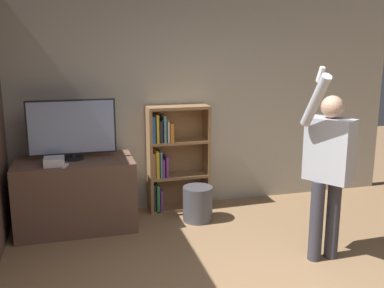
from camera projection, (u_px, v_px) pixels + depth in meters
name	position (u px, v px, depth m)	size (l,w,h in m)	color
wall_back	(174.00, 102.00, 5.64)	(6.01, 0.06, 2.70)	#B2AD9E
tv_ledge	(76.00, 194.00, 5.09)	(1.31, 0.71, 0.80)	brown
television	(72.00, 129.00, 4.95)	(0.96, 0.22, 0.67)	black
game_console	(54.00, 161.00, 4.77)	(0.21, 0.21, 0.09)	white
remote_loose	(65.00, 166.00, 4.73)	(0.08, 0.14, 0.02)	white
bookshelf	(172.00, 158.00, 5.60)	(0.76, 0.28, 1.33)	#997047
person	(329.00, 163.00, 4.21)	(0.57, 0.55, 1.88)	#383842
waste_bin	(198.00, 204.00, 5.34)	(0.35, 0.35, 0.42)	#4C4C51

